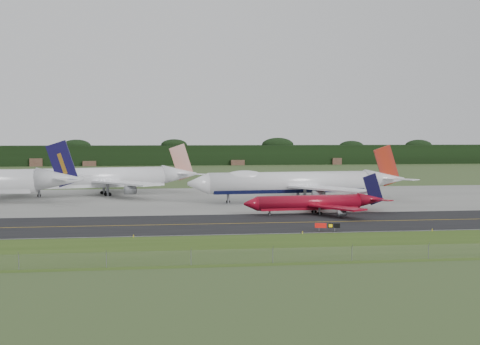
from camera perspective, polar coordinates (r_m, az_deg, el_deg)
name	(u,v)px	position (r m, az deg, el deg)	size (l,w,h in m)	color
ground	(259,221)	(146.66, 1.65, -4.13)	(600.00, 600.00, 0.00)	#374B23
grass_verge	(294,247)	(112.67, 4.60, -6.38)	(400.00, 30.00, 0.01)	#334E16
taxiway	(262,223)	(142.75, 1.91, -4.33)	(400.00, 32.00, 0.02)	black
apron	(231,198)	(196.83, -0.80, -2.23)	(400.00, 78.00, 0.01)	slate
taxiway_centreline	(262,223)	(142.75, 1.91, -4.32)	(400.00, 0.40, 0.00)	#C79512
taxiway_edge_line	(276,234)	(127.65, 3.10, -5.22)	(400.00, 0.25, 0.00)	silver
perimeter_fence	(313,255)	(100.01, 6.22, -6.99)	(320.00, 0.10, 320.00)	slate
horizon_treeline	(187,156)	(418.12, -4.55, 1.42)	(700.00, 25.00, 12.00)	black
jet_ba_747	(297,183)	(187.01, 4.86, -0.87)	(63.46, 52.36, 15.94)	white
jet_red_737	(316,203)	(159.82, 6.55, -2.58)	(35.34, 28.67, 9.54)	maroon
jet_star_tail	(105,178)	(211.30, -11.46, -0.48)	(59.82, 49.12, 15.92)	white
taxiway_sign	(327,226)	(131.27, 7.46, -4.52)	(4.75, 1.34, 1.62)	slate
edge_marker_left	(134,236)	(124.39, -9.08, -5.38)	(0.16, 0.16, 0.50)	yellow
edge_marker_center	(302,233)	(127.67, 5.35, -5.13)	(0.16, 0.16, 0.50)	yellow
edge_marker_right	(432,230)	(135.90, 16.09, -4.74)	(0.16, 0.16, 0.50)	yellow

